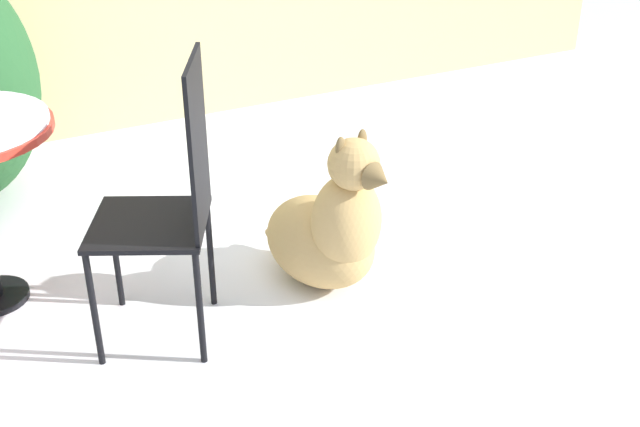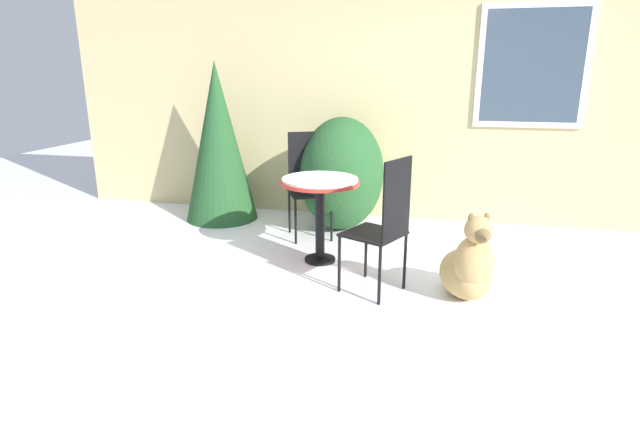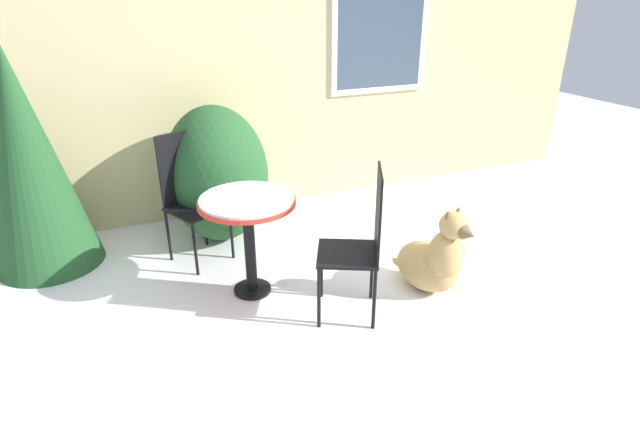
{
  "view_description": "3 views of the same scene",
  "coord_description": "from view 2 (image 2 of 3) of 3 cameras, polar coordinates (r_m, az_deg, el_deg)",
  "views": [
    {
      "loc": [
        -0.61,
        -2.4,
        1.84
      ],
      "look_at": [
        0.69,
        0.14,
        0.31
      ],
      "focal_mm": 45.0,
      "sensor_mm": 36.0,
      "label": 1
    },
    {
      "loc": [
        0.39,
        -3.54,
        1.67
      ],
      "look_at": [
        -0.56,
        0.61,
        0.45
      ],
      "focal_mm": 28.0,
      "sensor_mm": 36.0,
      "label": 2
    },
    {
      "loc": [
        -1.35,
        -2.56,
        2.11
      ],
      "look_at": [
        0.0,
        0.6,
        0.55
      ],
      "focal_mm": 28.0,
      "sensor_mm": 36.0,
      "label": 3
    }
  ],
  "objects": [
    {
      "name": "shrub_left",
      "position": [
        5.38,
        2.49,
        4.56
      ],
      "size": [
        0.89,
        1.1,
        1.21
      ],
      "color": "#235128",
      "rests_on": "ground_plane"
    },
    {
      "name": "evergreen_bush",
      "position": [
        5.79,
        -11.52,
        7.97
      ],
      "size": [
        0.82,
        0.82,
        1.78
      ],
      "color": "#235128",
      "rests_on": "ground_plane"
    },
    {
      "name": "dog",
      "position": [
        3.91,
        16.62,
        -5.92
      ],
      "size": [
        0.5,
        0.73,
        0.72
      ],
      "rotation": [
        0.0,
        0.0,
        0.25
      ],
      "color": "tan",
      "rests_on": "ground_plane"
    },
    {
      "name": "ground_plane",
      "position": [
        3.94,
        6.01,
        -9.18
      ],
      "size": [
        16.0,
        16.0,
        0.0
      ],
      "primitive_type": "plane",
      "color": "white"
    },
    {
      "name": "patio_chair_far_side",
      "position": [
        3.77,
        7.27,
        -1.07
      ],
      "size": [
        0.54,
        0.54,
        1.07
      ],
      "rotation": [
        0.0,
        0.0,
        4.26
      ],
      "color": "black",
      "rests_on": "ground_plane"
    },
    {
      "name": "house_wall",
      "position": [
        5.75,
        9.83,
        14.24
      ],
      "size": [
        8.0,
        0.1,
        3.01
      ],
      "color": "#D1BC84",
      "rests_on": "ground_plane"
    },
    {
      "name": "patio_chair_near_table",
      "position": [
        5.15,
        -1.38,
        3.69
      ],
      "size": [
        0.54,
        0.54,
        1.07
      ],
      "rotation": [
        0.0,
        0.0,
        0.45
      ],
      "color": "black",
      "rests_on": "ground_plane"
    },
    {
      "name": "patio_table",
      "position": [
        4.38,
        0.0,
        2.42
      ],
      "size": [
        0.69,
        0.69,
        0.77
      ],
      "color": "black",
      "rests_on": "ground_plane"
    }
  ]
}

